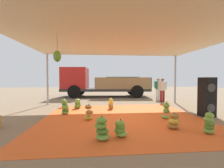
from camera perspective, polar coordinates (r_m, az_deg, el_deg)
ground_plane at (r=8.68m, az=0.88°, el=-7.83°), size 40.00×40.00×0.00m
tarp_orange at (r=5.77m, az=4.03°, el=-12.70°), size 5.83×5.50×0.01m
tent_canopy at (r=5.68m, az=4.11°, el=16.35°), size 8.00×7.00×2.96m
banana_bunch_0 at (r=4.80m, az=32.98°, el=-12.61°), size 0.36×0.38×0.60m
banana_bunch_1 at (r=6.59m, az=-17.33°, el=-9.33°), size 0.41×0.43×0.43m
banana_bunch_2 at (r=5.47m, az=-8.88°, el=-10.87°), size 0.39×0.37×0.57m
banana_bunch_3 at (r=4.84m, az=22.38°, el=-13.06°), size 0.39×0.39×0.49m
banana_bunch_4 at (r=5.92m, az=19.76°, el=-10.04°), size 0.37×0.36×0.58m
banana_bunch_5 at (r=3.73m, az=-3.87°, el=-16.83°), size 0.44×0.42×0.58m
banana_bunch_6 at (r=8.16m, az=-17.66°, el=-7.07°), size 0.42×0.44×0.47m
banana_bunch_7 at (r=7.68m, az=-12.94°, el=-7.39°), size 0.46×0.45×0.51m
banana_bunch_8 at (r=7.35m, az=-0.41°, el=-7.61°), size 0.33×0.35×0.55m
banana_bunch_9 at (r=7.40m, az=19.96°, el=-8.15°), size 0.38×0.38×0.44m
banana_bunch_10 at (r=3.91m, az=3.20°, el=-16.76°), size 0.40×0.40×0.46m
cargo_truck_main at (r=12.62m, az=-4.08°, el=0.53°), size 7.23×2.80×2.40m
worker_0 at (r=11.21m, az=17.16°, el=-1.14°), size 0.56×0.34×1.54m
worker_1 at (r=10.03m, az=18.64°, el=-1.52°), size 0.56×0.34×1.52m
speaker_stack at (r=6.93m, az=32.43°, el=-4.18°), size 0.51×0.46×1.53m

